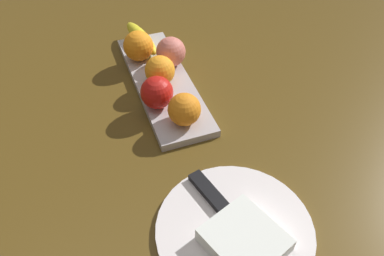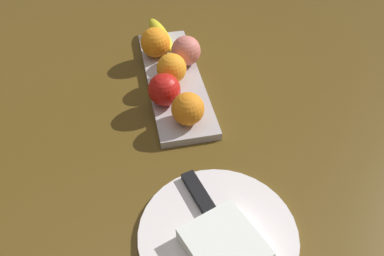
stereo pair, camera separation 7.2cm
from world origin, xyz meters
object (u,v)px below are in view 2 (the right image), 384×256
Objects in this scene: banana at (160,35)px; folded_napkin at (224,246)px; orange_near_banana at (188,109)px; peach at (186,51)px; fruit_tray at (174,80)px; orange_center at (155,42)px; dinner_plate at (218,234)px; orange_near_apple at (170,69)px; apple at (164,90)px; knife at (202,200)px.

banana reaches higher than folded_napkin.
orange_near_banana is 0.95× the size of peach.
orange_center is (-0.10, -0.03, 0.05)m from fruit_tray.
fruit_tray is at bearing -179.14° from orange_near_banana.
dinner_plate is at bearing 0.00° from fruit_tray.
peach is 0.27× the size of dinner_plate.
orange_near_apple is at bearing -10.22° from banana.
orange_near_apple is 0.14m from orange_near_banana.
dinner_plate is (0.32, 0.03, -0.05)m from apple.
dinner_plate is (0.46, -0.04, -0.05)m from peach.
apple is at bearing -22.52° from fruit_tray.
apple reaches higher than knife.
orange_center is at bearing -176.83° from dinner_plate.
knife is (0.26, 0.02, -0.04)m from apple.
knife is at bearing -172.98° from folded_napkin.
dinner_plate is 0.06m from knife.
knife reaches higher than dinner_plate.
peach is (-0.20, 0.04, 0.00)m from orange_near_banana.
knife reaches higher than fruit_tray.
fruit_tray is 5.53× the size of orange_center.
banana is at bearing -177.22° from fruit_tray.
apple reaches higher than orange_near_banana.
fruit_tray is at bearing 157.48° from apple.
orange_near_apple is at bearing -178.73° from folded_napkin.
fruit_tray is at bearing 138.78° from orange_near_apple.
apple reaches higher than dinner_plate.
peach reaches higher than orange_near_banana.
peach is at bearing 175.18° from dinner_plate.
orange_near_banana is at bearing 6.87° from orange_center.
fruit_tray is 5.71× the size of peach.
orange_center is at bearing 167.72° from knife.
banana is at bearing -178.15° from orange_near_banana.
fruit_tray is at bearing 180.00° from folded_napkin.
apple is 0.26m from knife.
orange_center is 0.41× the size of knife.
apple is 0.08m from orange_near_apple.
folded_napkin is (0.03, -0.00, 0.02)m from dinner_plate.
folded_napkin is at bearing -4.51° from peach.
apple is 0.62× the size of folded_napkin.
peach is (0.11, 0.05, 0.02)m from banana.
banana is at bearing 165.18° from knife.
apple is 0.33m from dinner_plate.
peach is at bearing 158.35° from knife.
orange_center reaches higher than orange_near_banana.
orange_near_apple reaches higher than banana.
dinner_plate is 2.30× the size of folded_napkin.
orange_near_banana is (0.14, 0.01, -0.00)m from orange_near_apple.
orange_center is at bearing -177.02° from folded_napkin.
orange_near_banana is 0.60× the size of folded_napkin.
orange_near_banana reaches higher than fruit_tray.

